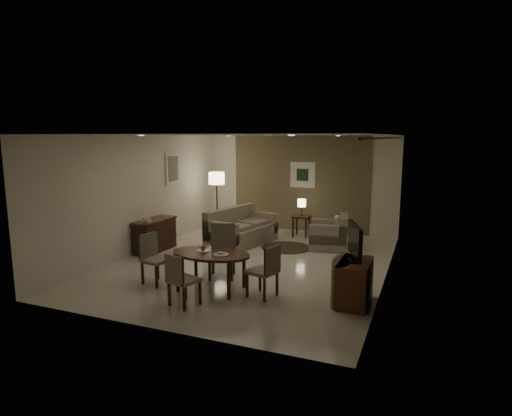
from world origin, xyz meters
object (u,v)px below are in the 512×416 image
at_px(chair_near, 184,279).
at_px(chair_left, 157,259).
at_px(tv_cabinet, 354,282).
at_px(sofa, 242,227).
at_px(chair_right, 262,271).
at_px(armchair, 329,232).
at_px(dining_table, 211,271).
at_px(side_table, 301,226).
at_px(floor_lamp, 217,203).
at_px(chair_far, 222,252).
at_px(console_desk, 155,235).

relative_size(chair_near, chair_left, 0.94).
relative_size(tv_cabinet, sofa, 0.47).
bearing_deg(tv_cabinet, chair_right, -169.55).
bearing_deg(armchair, chair_near, -27.00).
xyz_separation_m(dining_table, sofa, (-0.81, 3.15, 0.11)).
xyz_separation_m(tv_cabinet, chair_near, (-2.49, -1.10, 0.08)).
bearing_deg(chair_near, tv_cabinet, -140.27).
relative_size(chair_near, side_table, 1.52).
relative_size(chair_left, floor_lamp, 0.54).
bearing_deg(tv_cabinet, chair_near, -156.13).
height_order(tv_cabinet, chair_far, chair_far).
bearing_deg(side_table, dining_table, -94.17).
bearing_deg(sofa, tv_cabinet, -118.75).
height_order(tv_cabinet, floor_lamp, floor_lamp).
xyz_separation_m(tv_cabinet, chair_left, (-3.50, -0.40, 0.11)).
distance_m(tv_cabinet, dining_table, 2.45).
relative_size(chair_right, armchair, 0.97).
distance_m(chair_left, sofa, 3.26).
xyz_separation_m(chair_near, chair_right, (1.00, 0.83, 0.02)).
xyz_separation_m(console_desk, armchair, (3.75, 1.76, 0.04)).
relative_size(sofa, side_table, 3.36).
xyz_separation_m(chair_left, side_table, (1.40, 4.62, -0.17)).
bearing_deg(floor_lamp, chair_near, -68.54).
height_order(chair_far, side_table, chair_far).
bearing_deg(armchair, floor_lamp, -108.27).
xyz_separation_m(console_desk, sofa, (1.65, 1.34, 0.07)).
distance_m(dining_table, floor_lamp, 4.54).
relative_size(armchair, floor_lamp, 0.54).
relative_size(console_desk, dining_table, 0.84).
height_order(chair_far, floor_lamp, floor_lamp).
bearing_deg(armchair, console_desk, -74.62).
distance_m(tv_cabinet, side_table, 4.71).
relative_size(dining_table, chair_left, 1.56).
relative_size(tv_cabinet, floor_lamp, 0.53).
relative_size(dining_table, floor_lamp, 0.84).
relative_size(tv_cabinet, chair_left, 0.98).
bearing_deg(console_desk, chair_far, -26.22).
relative_size(console_desk, chair_left, 1.31).
bearing_deg(tv_cabinet, side_table, 116.49).
xyz_separation_m(chair_right, sofa, (-1.75, 3.12, -0.00)).
relative_size(chair_near, chair_far, 0.85).
relative_size(chair_left, sofa, 0.48).
bearing_deg(dining_table, side_table, 85.83).
bearing_deg(chair_right, sofa, -135.27).
height_order(dining_table, chair_right, chair_right).
bearing_deg(floor_lamp, armchair, -8.43).
bearing_deg(side_table, floor_lamp, -168.41).
xyz_separation_m(chair_far, sofa, (-0.69, 2.50, -0.06)).
xyz_separation_m(chair_right, armchair, (0.34, 3.54, -0.04)).
xyz_separation_m(tv_cabinet, side_table, (-2.10, 4.22, -0.07)).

